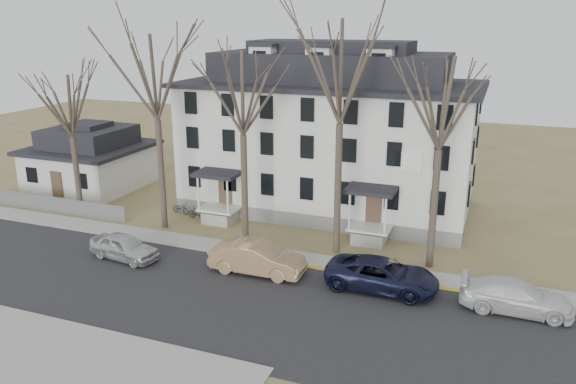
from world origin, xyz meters
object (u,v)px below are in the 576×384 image
at_px(boarding_house, 330,136).
at_px(tree_bungalow, 69,102).
at_px(tree_mid_left, 242,87).
at_px(small_house, 91,160).
at_px(tree_far_left, 154,71).
at_px(car_navy, 382,275).
at_px(tree_mid_right, 443,96).
at_px(bicycle_left, 181,209).
at_px(tree_center, 341,64).
at_px(car_silver, 124,247).
at_px(car_white, 516,297).
at_px(bicycle_right, 197,213).
at_px(car_tan, 257,259).

height_order(boarding_house, tree_bungalow, boarding_house).
bearing_deg(tree_mid_left, small_house, 159.97).
height_order(tree_far_left, car_navy, tree_far_left).
height_order(tree_mid_right, bicycle_left, tree_mid_right).
bearing_deg(small_house, bicycle_left, -18.25).
height_order(boarding_house, car_navy, boarding_house).
xyz_separation_m(tree_center, tree_mid_right, (5.50, 0.00, -1.48)).
bearing_deg(tree_center, bicycle_left, 167.71).
bearing_deg(boarding_house, car_silver, -121.43).
relative_size(car_silver, car_white, 0.83).
bearing_deg(car_silver, tree_center, -56.88).
bearing_deg(tree_mid_left, car_white, -13.43).
height_order(car_white, bicycle_right, car_white).
xyz_separation_m(tree_far_left, car_silver, (0.74, -5.37, -9.61)).
bearing_deg(tree_center, tree_bungalow, 180.00).
xyz_separation_m(boarding_house, tree_mid_right, (8.50, -8.15, 4.22)).
distance_m(tree_center, bicycle_right, 15.24).
bearing_deg(car_silver, tree_mid_left, -36.80).
relative_size(tree_mid_right, car_silver, 2.94).
relative_size(tree_mid_right, car_navy, 2.20).
distance_m(tree_mid_right, car_silver, 19.71).
bearing_deg(tree_mid_left, tree_far_left, 180.00).
distance_m(car_tan, bicycle_right, 9.88).
relative_size(tree_bungalow, bicycle_left, 7.12).
bearing_deg(car_navy, tree_mid_left, 68.56).
relative_size(tree_mid_left, tree_bungalow, 1.18).
distance_m(tree_bungalow, car_white, 30.18).
relative_size(tree_bungalow, car_navy, 1.86).
height_order(tree_bungalow, bicycle_right, tree_bungalow).
bearing_deg(bicycle_right, car_white, -97.35).
bearing_deg(tree_center, car_tan, -126.78).
relative_size(tree_mid_left, car_silver, 2.94).
relative_size(small_house, tree_far_left, 0.63).
relative_size(tree_far_left, tree_center, 0.93).
distance_m(tree_bungalow, bicycle_right, 11.47).
relative_size(small_house, car_white, 1.67).
relative_size(tree_mid_right, car_tan, 2.41).
xyz_separation_m(car_tan, bicycle_left, (-9.16, 7.05, -0.47)).
distance_m(tree_mid_left, tree_mid_right, 11.50).
bearing_deg(car_white, car_silver, 92.54).
distance_m(tree_center, tree_mid_right, 5.70).
distance_m(tree_far_left, tree_mid_right, 17.52).
distance_m(tree_far_left, tree_mid_left, 6.05).
distance_m(tree_mid_right, bicycle_left, 20.32).
bearing_deg(car_silver, boarding_house, -23.78).
xyz_separation_m(tree_center, car_navy, (3.56, -3.85, -10.28)).
bearing_deg(car_navy, car_tan, 94.68).
bearing_deg(tree_mid_right, boarding_house, 136.19).
relative_size(boarding_house, tree_mid_left, 1.63).
relative_size(car_silver, car_navy, 0.75).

